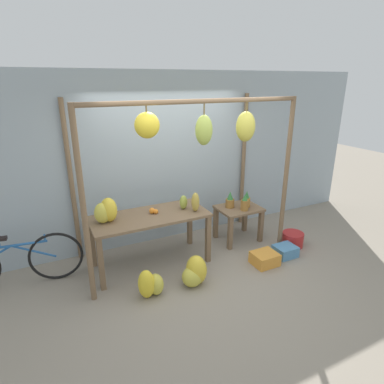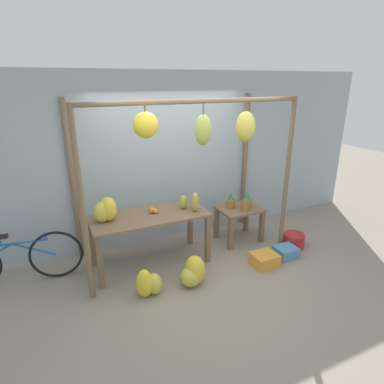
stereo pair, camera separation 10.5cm
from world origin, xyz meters
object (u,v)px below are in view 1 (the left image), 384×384
object	(u,v)px
banana_pile_ground_right	(195,272)
parked_bicycle	(14,262)
papaya_pile	(191,202)
banana_pile_ground_left	(151,284)
orange_pile	(153,211)
banana_pile_on_table	(106,211)
fruit_crate_purple	(285,251)
fruit_crate_white	(265,259)
blue_bucket	(293,239)
pineapple_cluster	(239,201)

from	to	relation	value
banana_pile_ground_right	parked_bicycle	xyz separation A→B (m)	(-2.16, 1.03, 0.19)
papaya_pile	banana_pile_ground_left	bearing A→B (deg)	-144.08
orange_pile	banana_pile_on_table	bearing A→B (deg)	179.88
parked_bicycle	fruit_crate_purple	size ratio (longest dim) A/B	5.19
fruit_crate_white	blue_bucket	size ratio (longest dim) A/B	1.06
orange_pile	parked_bicycle	bearing A→B (deg)	173.05
parked_bicycle	fruit_crate_white	bearing A→B (deg)	-17.35
papaya_pile	fruit_crate_purple	bearing A→B (deg)	-24.73
banana_pile_ground_left	fruit_crate_purple	bearing A→B (deg)	0.32
banana_pile_ground_left	fruit_crate_purple	world-z (taller)	banana_pile_ground_left
blue_bucket	fruit_crate_purple	distance (m)	0.39
fruit_crate_white	parked_bicycle	size ratio (longest dim) A/B	0.21
pineapple_cluster	fruit_crate_white	world-z (taller)	pineapple_cluster
parked_bicycle	papaya_pile	xyz separation A→B (m)	(2.43, -0.36, 0.56)
orange_pile	parked_bicycle	distance (m)	1.95
fruit_crate_white	blue_bucket	world-z (taller)	blue_bucket
banana_pile_ground_right	parked_bicycle	distance (m)	2.40
parked_bicycle	papaya_pile	size ratio (longest dim) A/B	5.18
banana_pile_ground_right	parked_bicycle	world-z (taller)	parked_bicycle
blue_bucket	pineapple_cluster	bearing A→B (deg)	140.66
orange_pile	papaya_pile	world-z (taller)	papaya_pile
banana_pile_ground_right	parked_bicycle	bearing A→B (deg)	154.59
blue_bucket	fruit_crate_purple	bearing A→B (deg)	-149.20
banana_pile_on_table	fruit_crate_purple	size ratio (longest dim) A/B	1.04
pineapple_cluster	fruit_crate_white	distance (m)	1.05
parked_bicycle	banana_pile_ground_right	bearing A→B (deg)	-25.41
blue_bucket	papaya_pile	world-z (taller)	papaya_pile
pineapple_cluster	banana_pile_ground_right	distance (m)	1.59
orange_pile	banana_pile_ground_right	xyz separation A→B (m)	(0.29, -0.80, -0.65)
fruit_crate_white	parked_bicycle	distance (m)	3.51
blue_bucket	fruit_crate_purple	size ratio (longest dim) A/B	1.05
banana_pile_ground_left	fruit_crate_white	xyz separation A→B (m)	(1.80, -0.04, -0.08)
orange_pile	parked_bicycle	xyz separation A→B (m)	(-1.88, 0.23, -0.47)
blue_bucket	parked_bicycle	bearing A→B (deg)	169.15
banana_pile_ground_left	fruit_crate_white	world-z (taller)	banana_pile_ground_left
parked_bicycle	fruit_crate_purple	xyz separation A→B (m)	(3.79, -0.99, -0.29)
fruit_crate_white	papaya_pile	distance (m)	1.41
fruit_crate_white	parked_bicycle	xyz separation A→B (m)	(-3.34, 1.04, 0.28)
pineapple_cluster	banana_pile_ground_left	xyz separation A→B (m)	(-1.87, -0.79, -0.55)
pineapple_cluster	parked_bicycle	world-z (taller)	pineapple_cluster
orange_pile	papaya_pile	distance (m)	0.57
papaya_pile	fruit_crate_purple	size ratio (longest dim) A/B	1.00
orange_pile	pineapple_cluster	size ratio (longest dim) A/B	0.31
fruit_crate_white	pineapple_cluster	bearing A→B (deg)	85.08
papaya_pile	parked_bicycle	bearing A→B (deg)	171.51
banana_pile_on_table	banana_pile_ground_right	size ratio (longest dim) A/B	0.82
orange_pile	fruit_crate_white	distance (m)	1.83
parked_bicycle	fruit_crate_purple	world-z (taller)	parked_bicycle
pineapple_cluster	fruit_crate_purple	xyz separation A→B (m)	(0.38, -0.78, -0.64)
orange_pile	banana_pile_ground_left	size ratio (longest dim) A/B	0.31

